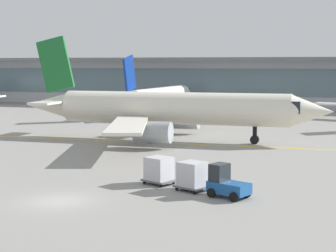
{
  "coord_description": "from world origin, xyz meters",
  "views": [
    {
      "loc": [
        16.87,
        -29.58,
        8.46
      ],
      "look_at": [
        1.74,
        16.12,
        3.0
      ],
      "focal_mm": 59.1,
      "sensor_mm": 36.0,
      "label": 1
    }
  ],
  "objects_px": {
    "gate_airplane_1": "(160,97)",
    "baggage_tug": "(226,183)",
    "taxiing_regional_jet": "(170,109)",
    "cargo_dolly_lead": "(192,175)",
    "cargo_dolly_trailing": "(159,169)"
  },
  "relations": [
    {
      "from": "gate_airplane_1",
      "to": "baggage_tug",
      "type": "height_order",
      "value": "gate_airplane_1"
    },
    {
      "from": "gate_airplane_1",
      "to": "baggage_tug",
      "type": "distance_m",
      "value": 58.07
    },
    {
      "from": "gate_airplane_1",
      "to": "taxiing_regional_jet",
      "type": "bearing_deg",
      "value": -155.2
    },
    {
      "from": "taxiing_regional_jet",
      "to": "baggage_tug",
      "type": "height_order",
      "value": "taxiing_regional_jet"
    },
    {
      "from": "taxiing_regional_jet",
      "to": "cargo_dolly_lead",
      "type": "height_order",
      "value": "taxiing_regional_jet"
    },
    {
      "from": "gate_airplane_1",
      "to": "cargo_dolly_trailing",
      "type": "height_order",
      "value": "gate_airplane_1"
    },
    {
      "from": "gate_airplane_1",
      "to": "taxiing_regional_jet",
      "type": "height_order",
      "value": "taxiing_regional_jet"
    },
    {
      "from": "taxiing_regional_jet",
      "to": "cargo_dolly_trailing",
      "type": "height_order",
      "value": "taxiing_regional_jet"
    },
    {
      "from": "taxiing_regional_jet",
      "to": "cargo_dolly_trailing",
      "type": "xyz_separation_m",
      "value": [
        6.12,
        -21.31,
        -2.43
      ]
    },
    {
      "from": "taxiing_regional_jet",
      "to": "cargo_dolly_lead",
      "type": "relative_size",
      "value": 13.73
    },
    {
      "from": "cargo_dolly_trailing",
      "to": "baggage_tug",
      "type": "bearing_deg",
      "value": -0.0
    },
    {
      "from": "cargo_dolly_lead",
      "to": "cargo_dolly_trailing",
      "type": "xyz_separation_m",
      "value": [
        -2.75,
        1.15,
        0.0
      ]
    },
    {
      "from": "gate_airplane_1",
      "to": "taxiing_regional_jet",
      "type": "xyz_separation_m",
      "value": [
        11.55,
        -29.77,
        0.57
      ]
    },
    {
      "from": "gate_airplane_1",
      "to": "cargo_dolly_lead",
      "type": "xyz_separation_m",
      "value": [
        20.42,
        -52.23,
        -1.86
      ]
    },
    {
      "from": "baggage_tug",
      "to": "cargo_dolly_trailing",
      "type": "distance_m",
      "value": 5.74
    }
  ]
}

